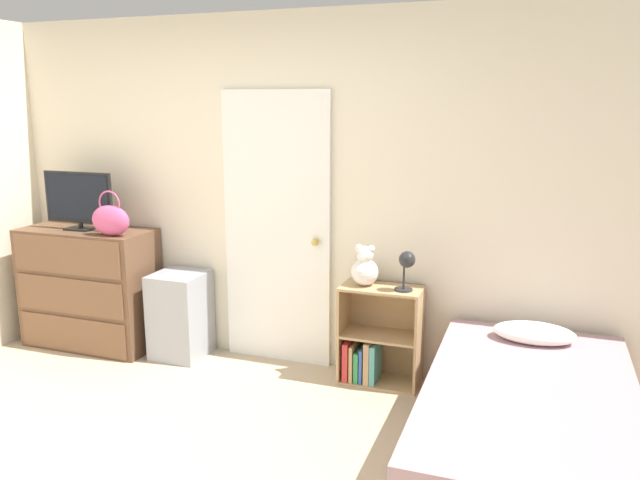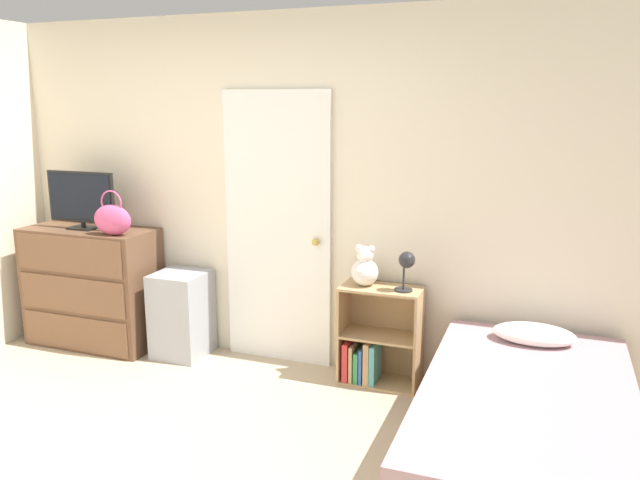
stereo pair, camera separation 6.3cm
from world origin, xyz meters
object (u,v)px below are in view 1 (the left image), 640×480
at_px(handbag, 111,220).
at_px(bed, 528,430).
at_px(dresser, 90,288).
at_px(storage_bin, 181,315).
at_px(bookshelf, 375,343).
at_px(tv, 78,200).
at_px(teddy_bear, 365,268).
at_px(desk_lamp, 407,263).

bearing_deg(handbag, bed, -10.99).
bearing_deg(dresser, storage_bin, 2.99).
xyz_separation_m(dresser, handbag, (0.35, -0.13, 0.60)).
distance_m(storage_bin, bookshelf, 1.53).
relative_size(tv, teddy_bear, 2.15).
distance_m(dresser, handbag, 0.71).
relative_size(bookshelf, teddy_bear, 2.45).
xyz_separation_m(handbag, teddy_bear, (1.90, 0.22, -0.26)).
height_order(dresser, handbag, handbag).
relative_size(dresser, bed, 0.55).
relative_size(dresser, handbag, 3.13).
height_order(dresser, bed, dresser).
xyz_separation_m(tv, storage_bin, (0.83, 0.06, -0.86)).
bearing_deg(tv, bookshelf, 2.68).
height_order(storage_bin, teddy_bear, teddy_bear).
bearing_deg(desk_lamp, handbag, -175.35).
xyz_separation_m(desk_lamp, bed, (0.82, -0.76, -0.64)).
relative_size(dresser, teddy_bear, 3.73).
height_order(teddy_bear, desk_lamp, teddy_bear).
bearing_deg(teddy_bear, dresser, -177.69).
height_order(handbag, teddy_bear, handbag).
relative_size(handbag, bookshelf, 0.49).
bearing_deg(bed, tv, 168.36).
relative_size(storage_bin, teddy_bear, 2.31).
relative_size(dresser, desk_lamp, 3.87).
bearing_deg(tv, storage_bin, 4.12).
bearing_deg(tv, handbag, -16.74).
bearing_deg(bookshelf, bed, -37.92).
relative_size(teddy_bear, bed, 0.15).
xyz_separation_m(tv, bookshelf, (2.35, 0.11, -0.91)).
height_order(tv, teddy_bear, tv).
xyz_separation_m(storage_bin, bed, (2.57, -0.76, -0.08)).
distance_m(handbag, desk_lamp, 2.21).
bearing_deg(handbag, dresser, 159.59).
bearing_deg(bed, dresser, 167.99).
xyz_separation_m(dresser, desk_lamp, (2.54, 0.05, 0.41)).
height_order(dresser, tv, tv).
bearing_deg(bed, storage_bin, 163.54).
height_order(dresser, storage_bin, dresser).
bearing_deg(dresser, bed, -12.01).
height_order(tv, bed, tv).
bearing_deg(tv, desk_lamp, 1.45).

